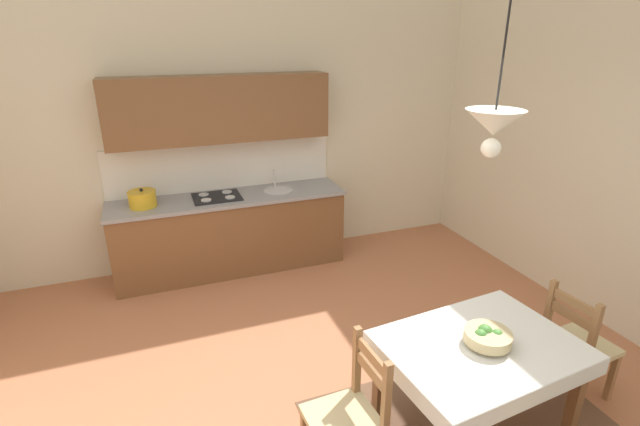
% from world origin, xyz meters
% --- Properties ---
extents(ground_plane, '(6.42, 6.10, 0.10)m').
position_xyz_m(ground_plane, '(0.00, 0.00, -0.05)').
color(ground_plane, '#B7704C').
extents(wall_back, '(6.42, 0.12, 4.17)m').
position_xyz_m(wall_back, '(0.00, 2.81, 2.09)').
color(wall_back, beige).
rests_on(wall_back, ground_plane).
extents(kitchen_cabinetry, '(2.61, 0.63, 2.20)m').
position_xyz_m(kitchen_cabinetry, '(-0.20, 2.48, 0.86)').
color(kitchen_cabinetry, brown).
rests_on(kitchen_cabinetry, ground_plane).
extents(dining_table, '(1.31, 1.00, 0.75)m').
position_xyz_m(dining_table, '(0.87, -0.60, 0.61)').
color(dining_table, brown).
rests_on(dining_table, ground_plane).
extents(dining_chair_window_side, '(0.45, 0.45, 0.93)m').
position_xyz_m(dining_chair_window_side, '(1.84, -0.53, 0.44)').
color(dining_chair_window_side, '#D1BC89').
rests_on(dining_chair_window_side, ground_plane).
extents(dining_chair_tv_side, '(0.44, 0.44, 0.93)m').
position_xyz_m(dining_chair_tv_side, '(-0.04, -0.58, 0.44)').
color(dining_chair_tv_side, '#D1BC89').
rests_on(dining_chair_tv_side, ground_plane).
extents(fruit_bowl, '(0.30, 0.30, 0.12)m').
position_xyz_m(fruit_bowl, '(0.90, -0.61, 0.81)').
color(fruit_bowl, tan).
rests_on(fruit_bowl, dining_table).
extents(pendant_lamp, '(0.32, 0.32, 0.80)m').
position_xyz_m(pendant_lamp, '(0.80, -0.53, 2.15)').
color(pendant_lamp, black).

